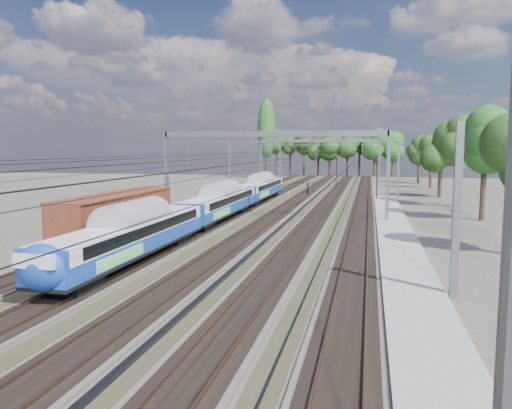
% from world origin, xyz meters
% --- Properties ---
extents(ground, '(220.00, 220.00, 0.00)m').
position_xyz_m(ground, '(0.00, 0.00, 0.00)').
color(ground, '#47423A').
rests_on(ground, ground).
extents(track_bed, '(21.00, 130.00, 0.34)m').
position_xyz_m(track_bed, '(-0.00, 45.00, 0.10)').
color(track_bed, '#47423A').
rests_on(track_bed, ground).
extents(platform, '(3.00, 70.00, 0.30)m').
position_xyz_m(platform, '(12.00, 20.00, 0.15)').
color(platform, gray).
rests_on(platform, ground).
extents(catenary, '(25.65, 130.00, 9.00)m').
position_xyz_m(catenary, '(0.33, 52.69, 6.40)').
color(catenary, slate).
rests_on(catenary, ground).
extents(tree_belt, '(39.98, 100.13, 11.92)m').
position_xyz_m(tree_belt, '(6.87, 90.80, 8.17)').
color(tree_belt, black).
rests_on(tree_belt, ground).
extents(poplar, '(4.40, 4.40, 19.04)m').
position_xyz_m(poplar, '(-14.50, 98.00, 11.89)').
color(poplar, black).
rests_on(poplar, ground).
extents(emu_train, '(2.67, 56.49, 3.90)m').
position_xyz_m(emu_train, '(-4.50, 26.60, 2.29)').
color(emu_train, black).
rests_on(emu_train, ground).
extents(freight_boxcar, '(2.95, 14.27, 3.68)m').
position_xyz_m(freight_boxcar, '(-9.00, 14.48, 2.24)').
color(freight_boxcar, black).
rests_on(freight_boxcar, ground).
extents(worker, '(0.66, 0.84, 2.01)m').
position_xyz_m(worker, '(0.59, 56.28, 1.00)').
color(worker, black).
rests_on(worker, ground).
extents(signal_near, '(0.40, 0.37, 6.09)m').
position_xyz_m(signal_near, '(4.01, 69.82, 3.85)').
color(signal_near, black).
rests_on(signal_near, ground).
extents(signal_far, '(0.39, 0.36, 5.77)m').
position_xyz_m(signal_far, '(10.78, 51.56, 3.65)').
color(signal_far, black).
rests_on(signal_far, ground).
extents(lamp_post, '(1.79, 0.46, 10.70)m').
position_xyz_m(lamp_post, '(10.70, -16.00, 5.84)').
color(lamp_post, slate).
rests_on(lamp_post, ground).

